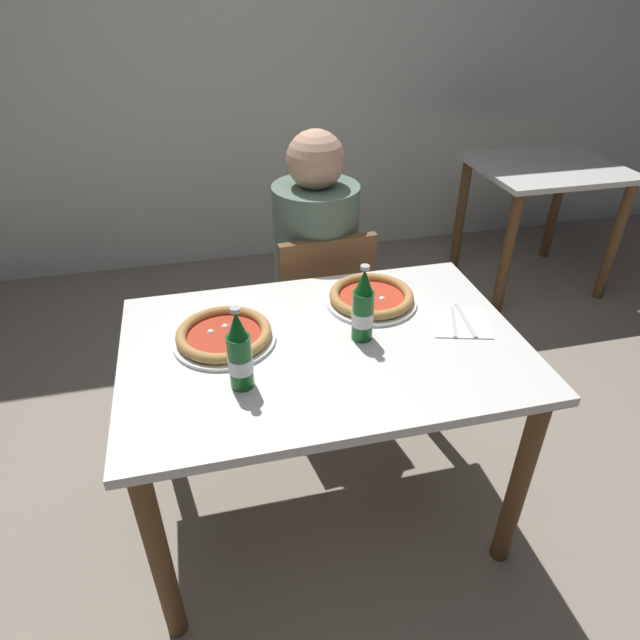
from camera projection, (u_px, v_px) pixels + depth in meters
ground_plane at (323, 505)px, 2.06m from camera, size 8.00×8.00×0.00m
back_wall_tiled at (233, 47)px, 3.14m from camera, size 7.00×0.10×2.60m
dining_table_main at (324, 372)px, 1.71m from camera, size 1.20×0.80×0.75m
chair_behind_table at (320, 308)px, 2.32m from camera, size 0.42×0.42×0.85m
diner_seated at (316, 282)px, 2.30m from camera, size 0.34×0.34×1.21m
dining_table_background at (542, 191)px, 3.18m from camera, size 0.80×0.70×0.75m
pizza_margherita_near at (371, 297)px, 1.83m from camera, size 0.31×0.31×0.04m
pizza_marinara_far at (224, 335)px, 1.65m from camera, size 0.31×0.31×0.04m
beer_bottle_left at (240, 354)px, 1.43m from camera, size 0.07×0.07×0.25m
beer_bottle_center at (363, 309)px, 1.62m from camera, size 0.07×0.07×0.25m
napkin_with_cutlery at (460, 322)px, 1.74m from camera, size 0.22×0.22×0.01m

